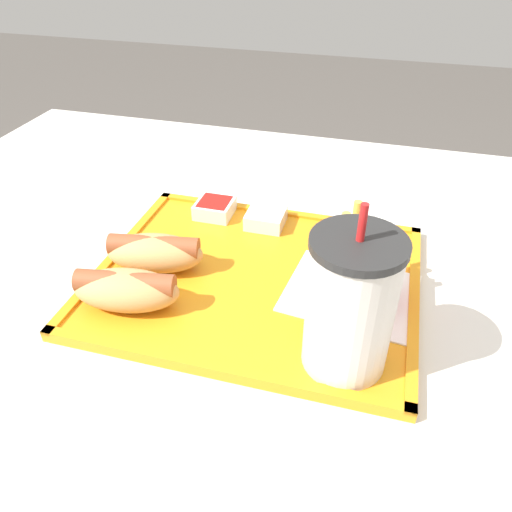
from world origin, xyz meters
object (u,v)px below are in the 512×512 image
(soda_cup, at_px, (350,305))
(sauce_cup_mayo, at_px, (266,218))
(fries_carton, at_px, (358,271))
(hot_dog_near, at_px, (155,252))
(sauce_cup_ketchup, at_px, (215,208))
(hot_dog_far, at_px, (126,289))

(soda_cup, relative_size, sauce_cup_mayo, 3.45)
(fries_carton, bearing_deg, sauce_cup_mayo, -41.15)
(sauce_cup_mayo, bearing_deg, soda_cup, 121.54)
(hot_dog_near, distance_m, sauce_cup_ketchup, 0.15)
(soda_cup, relative_size, hot_dog_near, 1.41)
(hot_dog_far, distance_m, sauce_cup_ketchup, 0.22)
(hot_dog_far, bearing_deg, hot_dog_near, -90.00)
(hot_dog_far, distance_m, fries_carton, 0.26)
(sauce_cup_mayo, bearing_deg, fries_carton, 138.85)
(sauce_cup_mayo, xyz_separation_m, sauce_cup_ketchup, (0.08, -0.01, 0.00))
(sauce_cup_mayo, bearing_deg, hot_dog_far, 63.33)
(soda_cup, xyz_separation_m, sauce_cup_mayo, (0.14, -0.23, -0.06))
(hot_dog_near, height_order, fries_carton, fries_carton)
(soda_cup, distance_m, sauce_cup_mayo, 0.27)
(sauce_cup_mayo, bearing_deg, hot_dog_near, 52.23)
(hot_dog_far, relative_size, hot_dog_near, 1.00)
(soda_cup, relative_size, hot_dog_far, 1.41)
(hot_dog_near, relative_size, sauce_cup_ketchup, 2.46)
(hot_dog_near, height_order, sauce_cup_mayo, hot_dog_near)
(sauce_cup_ketchup, bearing_deg, hot_dog_near, 79.36)
(fries_carton, bearing_deg, sauce_cup_ketchup, -30.54)
(fries_carton, height_order, sauce_cup_ketchup, fries_carton)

